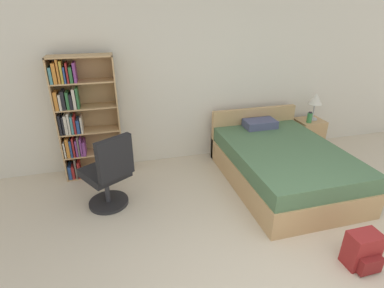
% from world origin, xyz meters
% --- Properties ---
extents(wall_back, '(9.00, 0.06, 2.60)m').
position_xyz_m(wall_back, '(0.00, 3.23, 1.30)').
color(wall_back, silver).
rests_on(wall_back, ground_plane).
extents(bookshelf, '(0.83, 0.29, 1.75)m').
position_xyz_m(bookshelf, '(-1.94, 2.99, 0.90)').
color(bookshelf, tan).
rests_on(bookshelf, ground_plane).
extents(bed, '(1.44, 2.06, 0.81)m').
position_xyz_m(bed, '(0.73, 2.08, 0.29)').
color(bed, tan).
rests_on(bed, ground_plane).
extents(office_chair, '(0.68, 0.72, 1.00)m').
position_xyz_m(office_chair, '(-1.62, 2.07, 0.47)').
color(office_chair, '#232326').
rests_on(office_chair, ground_plane).
extents(nightstand, '(0.44, 0.41, 0.54)m').
position_xyz_m(nightstand, '(1.76, 2.93, 0.27)').
color(nightstand, tan).
rests_on(nightstand, ground_plane).
extents(table_lamp, '(0.23, 0.23, 0.46)m').
position_xyz_m(table_lamp, '(1.80, 2.95, 0.89)').
color(table_lamp, '#B2B2B7').
rests_on(table_lamp, nightstand).
extents(water_bottle, '(0.08, 0.08, 0.18)m').
position_xyz_m(water_bottle, '(1.66, 2.83, 0.63)').
color(water_bottle, '#3F8C4C').
rests_on(water_bottle, nightstand).
extents(backpack_red, '(0.31, 0.26, 0.37)m').
position_xyz_m(backpack_red, '(0.69, 0.47, 0.18)').
color(backpack_red, maroon).
rests_on(backpack_red, ground_plane).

